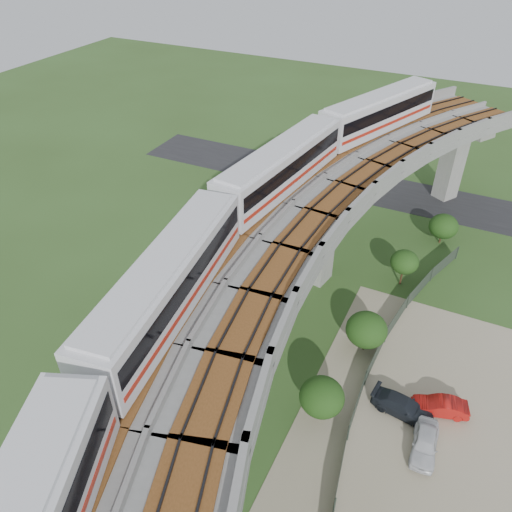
# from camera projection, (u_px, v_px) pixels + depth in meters

# --- Properties ---
(ground) EXTENTS (160.00, 160.00, 0.00)m
(ground) POSITION_uv_depth(u_px,v_px,m) (260.00, 348.00, 39.64)
(ground) COLOR #325020
(ground) RESTS_ON ground
(dirt_lot) EXTENTS (18.00, 26.00, 0.04)m
(dirt_lot) POSITION_uv_depth(u_px,v_px,m) (437.00, 435.00, 33.23)
(dirt_lot) COLOR gray
(dirt_lot) RESTS_ON ground
(asphalt_road) EXTENTS (60.00, 8.00, 0.03)m
(asphalt_road) POSITION_uv_depth(u_px,v_px,m) (365.00, 187.00, 61.47)
(asphalt_road) COLOR #232326
(asphalt_road) RESTS_ON ground
(viaduct) EXTENTS (19.58, 73.98, 11.40)m
(viaduct) POSITION_uv_depth(u_px,v_px,m) (313.00, 271.00, 32.96)
(viaduct) COLOR #99968E
(viaduct) RESTS_ON ground
(metro_train) EXTENTS (11.33, 61.34, 3.64)m
(metro_train) POSITION_uv_depth(u_px,v_px,m) (258.00, 227.00, 31.35)
(metro_train) COLOR silver
(metro_train) RESTS_ON ground
(fence) EXTENTS (3.87, 38.73, 1.50)m
(fence) POSITION_uv_depth(u_px,v_px,m) (383.00, 385.00, 35.76)
(fence) COLOR #2D382D
(fence) RESTS_ON ground
(tree_0) EXTENTS (2.91, 2.91, 3.23)m
(tree_0) POSITION_uv_depth(u_px,v_px,m) (443.00, 226.00, 50.51)
(tree_0) COLOR #382314
(tree_0) RESTS_ON ground
(tree_1) EXTENTS (2.54, 2.54, 3.58)m
(tree_1) POSITION_uv_depth(u_px,v_px,m) (405.00, 262.00, 44.77)
(tree_1) COLOR #382314
(tree_1) RESTS_ON ground
(tree_2) EXTENTS (3.20, 3.20, 3.51)m
(tree_2) POSITION_uv_depth(u_px,v_px,m) (367.00, 330.00, 38.30)
(tree_2) COLOR #382314
(tree_2) RESTS_ON ground
(tree_3) EXTENTS (3.03, 3.03, 3.62)m
(tree_3) POSITION_uv_depth(u_px,v_px,m) (322.00, 397.00, 32.96)
(tree_3) COLOR #382314
(tree_3) RESTS_ON ground
(car_white) EXTENTS (1.83, 4.02, 1.34)m
(car_white) POSITION_uv_depth(u_px,v_px,m) (425.00, 443.00, 31.99)
(car_white) COLOR silver
(car_white) RESTS_ON dirt_lot
(car_red) EXTENTS (3.99, 2.32, 1.24)m
(car_red) POSITION_uv_depth(u_px,v_px,m) (440.00, 406.00, 34.36)
(car_red) COLOR #A3120F
(car_red) RESTS_ON dirt_lot
(car_dark) EXTENTS (4.51, 2.28, 1.25)m
(car_dark) POSITION_uv_depth(u_px,v_px,m) (403.00, 406.00, 34.36)
(car_dark) COLOR black
(car_dark) RESTS_ON dirt_lot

